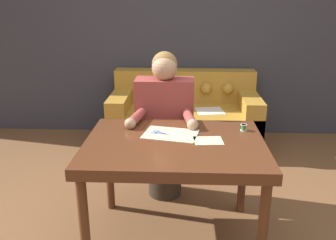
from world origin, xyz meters
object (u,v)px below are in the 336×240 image
Objects in this scene: scissors at (162,134)px; thread_spool at (244,128)px; dining_table at (175,153)px; couch at (184,119)px; person at (165,126)px.

thread_spool is at bearing 9.12° from scissors.
dining_table is 0.17m from scissors.
dining_table is 25.49× the size of thread_spool.
person is at bearing -98.16° from couch.
scissors is 5.10× the size of thread_spool.
couch is 1.66m from scissors.
couch reaches higher than thread_spool.
person is at bearing 99.15° from dining_table.
person is 0.69m from thread_spool.
couch is at bearing 104.96° from thread_spool.
couch reaches higher than dining_table.
thread_spool is (0.55, 0.09, 0.02)m from scissors.
scissors is at bearing 124.42° from dining_table.
dining_table is 5.00× the size of scissors.
dining_table is at bearing -80.85° from person.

